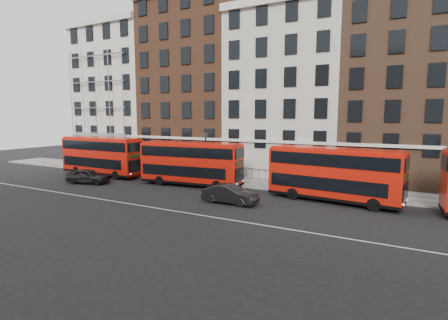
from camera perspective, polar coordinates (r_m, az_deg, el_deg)
The scene contains 12 objects.
ground at distance 26.55m, azimuth -1.84°, elevation -7.88°, with size 120.00×120.00×0.00m, color black.
pavement at distance 35.76m, azimuth 6.71°, elevation -3.84°, with size 80.00×5.00×0.15m, color slate.
kerb at distance 33.49m, azimuth 5.11°, elevation -4.57°, with size 80.00×0.30×0.16m, color gray.
road_centre_line at distance 24.91m, azimuth -4.19°, elevation -8.91°, with size 70.00×0.12×0.01m, color white.
building_terrace at distance 42.26m, azimuth 10.33°, elevation 11.64°, with size 64.00×11.95×22.00m.
bus_a at distance 42.71m, azimuth -19.39°, elevation 0.76°, with size 10.68×2.79×4.46m.
bus_b at distance 34.59m, azimuth -5.48°, elevation -0.42°, with size 10.50×3.40×4.33m.
bus_c at distance 29.29m, azimuth 17.39°, elevation -2.08°, with size 10.63×3.67×4.38m.
car_rear at distance 38.50m, azimuth -21.33°, elevation -2.47°, with size 1.78×4.43×1.51m, color black.
car_front at distance 27.84m, azimuth 0.97°, elevation -5.59°, with size 1.57×4.51×1.49m, color black.
lamp_post_left at distance 36.42m, azimuth -3.00°, elevation 1.18°, with size 0.44×0.44×5.33m.
iron_railings at distance 37.67m, azimuth 7.97°, elevation -2.40°, with size 6.60×0.06×1.00m, color black, non-canonical shape.
Camera 1 is at (12.97, -22.10, 6.95)m, focal length 28.00 mm.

